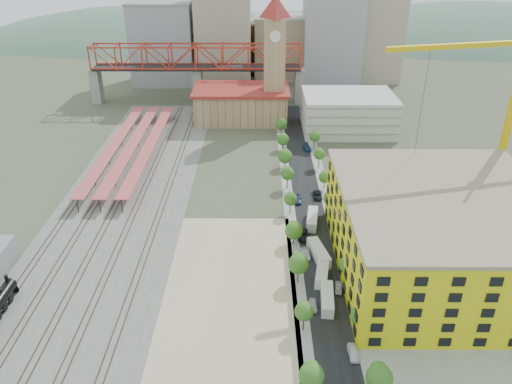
{
  "coord_description": "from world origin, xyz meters",
  "views": [
    {
      "loc": [
        1.82,
        -112.63,
        67.66
      ],
      "look_at": [
        1.31,
        -1.73,
        10.0
      ],
      "focal_mm": 35.0,
      "sensor_mm": 36.0,
      "label": 1
    }
  ],
  "objects_px": {
    "site_trailer_d": "(312,219)",
    "car_0": "(313,306)",
    "tower_crane": "(504,95)",
    "site_trailer_b": "(322,272)",
    "site_trailer_c": "(319,253)",
    "construction_building": "(442,233)",
    "clock_tower": "(275,49)",
    "site_trailer_a": "(327,299)"
  },
  "relations": [
    {
      "from": "site_trailer_d",
      "to": "car_0",
      "type": "bearing_deg",
      "value": -86.71
    },
    {
      "from": "tower_crane",
      "to": "site_trailer_d",
      "type": "distance_m",
      "value": 56.05
    },
    {
      "from": "site_trailer_b",
      "to": "site_trailer_c",
      "type": "height_order",
      "value": "site_trailer_c"
    },
    {
      "from": "construction_building",
      "to": "site_trailer_d",
      "type": "height_order",
      "value": "construction_building"
    },
    {
      "from": "clock_tower",
      "to": "site_trailer_d",
      "type": "relative_size",
      "value": 5.31
    },
    {
      "from": "tower_crane",
      "to": "site_trailer_a",
      "type": "distance_m",
      "value": 68.09
    },
    {
      "from": "tower_crane",
      "to": "site_trailer_b",
      "type": "bearing_deg",
      "value": -146.66
    },
    {
      "from": "site_trailer_d",
      "to": "tower_crane",
      "type": "bearing_deg",
      "value": 17.47
    },
    {
      "from": "tower_crane",
      "to": "site_trailer_d",
      "type": "xyz_separation_m",
      "value": [
        -46.06,
        -7.32,
        -31.1
      ]
    },
    {
      "from": "site_trailer_b",
      "to": "tower_crane",
      "type": "bearing_deg",
      "value": 44.04
    },
    {
      "from": "site_trailer_c",
      "to": "clock_tower",
      "type": "bearing_deg",
      "value": 81.54
    },
    {
      "from": "clock_tower",
      "to": "car_0",
      "type": "distance_m",
      "value": 117.16
    },
    {
      "from": "tower_crane",
      "to": "site_trailer_b",
      "type": "relative_size",
      "value": 5.49
    },
    {
      "from": "tower_crane",
      "to": "site_trailer_d",
      "type": "relative_size",
      "value": 5.37
    },
    {
      "from": "site_trailer_a",
      "to": "site_trailer_b",
      "type": "height_order",
      "value": "site_trailer_b"
    },
    {
      "from": "site_trailer_a",
      "to": "car_0",
      "type": "distance_m",
      "value": 3.33
    },
    {
      "from": "site_trailer_a",
      "to": "tower_crane",
      "type": "bearing_deg",
      "value": 45.75
    },
    {
      "from": "clock_tower",
      "to": "car_0",
      "type": "height_order",
      "value": "clock_tower"
    },
    {
      "from": "construction_building",
      "to": "site_trailer_a",
      "type": "bearing_deg",
      "value": -154.61
    },
    {
      "from": "clock_tower",
      "to": "site_trailer_d",
      "type": "height_order",
      "value": "clock_tower"
    },
    {
      "from": "site_trailer_c",
      "to": "car_0",
      "type": "distance_m",
      "value": 18.01
    },
    {
      "from": "site_trailer_c",
      "to": "site_trailer_d",
      "type": "distance_m",
      "value": 15.54
    },
    {
      "from": "car_0",
      "to": "site_trailer_c",
      "type": "bearing_deg",
      "value": 81.45
    },
    {
      "from": "site_trailer_a",
      "to": "site_trailer_b",
      "type": "relative_size",
      "value": 0.98
    },
    {
      "from": "construction_building",
      "to": "site_trailer_c",
      "type": "xyz_separation_m",
      "value": [
        -26.0,
        4.09,
        -8.03
      ]
    },
    {
      "from": "clock_tower",
      "to": "construction_building",
      "type": "bearing_deg",
      "value": -71.22
    },
    {
      "from": "construction_building",
      "to": "site_trailer_b",
      "type": "distance_m",
      "value": 27.44
    },
    {
      "from": "site_trailer_b",
      "to": "site_trailer_d",
      "type": "relative_size",
      "value": 0.98
    },
    {
      "from": "construction_building",
      "to": "site_trailer_c",
      "type": "distance_m",
      "value": 27.52
    },
    {
      "from": "site_trailer_c",
      "to": "site_trailer_d",
      "type": "bearing_deg",
      "value": 76.78
    },
    {
      "from": "site_trailer_d",
      "to": "site_trailer_b",
      "type": "bearing_deg",
      "value": -81.56
    },
    {
      "from": "clock_tower",
      "to": "site_trailer_a",
      "type": "height_order",
      "value": "clock_tower"
    },
    {
      "from": "tower_crane",
      "to": "site_trailer_c",
      "type": "bearing_deg",
      "value": -153.6
    },
    {
      "from": "clock_tower",
      "to": "car_0",
      "type": "relative_size",
      "value": 12.87
    },
    {
      "from": "site_trailer_a",
      "to": "site_trailer_d",
      "type": "height_order",
      "value": "site_trailer_d"
    },
    {
      "from": "site_trailer_b",
      "to": "car_0",
      "type": "height_order",
      "value": "site_trailer_b"
    },
    {
      "from": "construction_building",
      "to": "site_trailer_b",
      "type": "xyz_separation_m",
      "value": [
        -26.0,
        -3.35,
        -8.1
      ]
    },
    {
      "from": "clock_tower",
      "to": "site_trailer_b",
      "type": "height_order",
      "value": "clock_tower"
    },
    {
      "from": "site_trailer_a",
      "to": "site_trailer_c",
      "type": "xyz_separation_m",
      "value": [
        0.0,
        16.42,
        0.11
      ]
    },
    {
      "from": "construction_building",
      "to": "site_trailer_c",
      "type": "height_order",
      "value": "construction_building"
    },
    {
      "from": "construction_building",
      "to": "site_trailer_a",
      "type": "xyz_separation_m",
      "value": [
        -26.0,
        -12.34,
        -8.13
      ]
    },
    {
      "from": "site_trailer_d",
      "to": "car_0",
      "type": "xyz_separation_m",
      "value": [
        -3.0,
        -33.29,
        -0.65
      ]
    }
  ]
}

